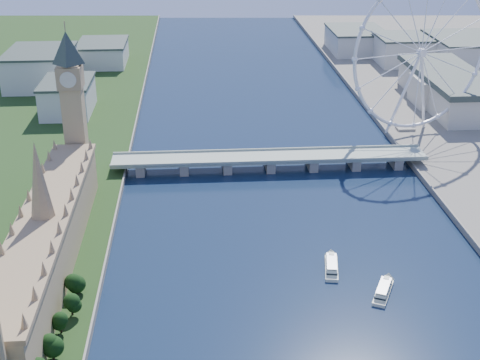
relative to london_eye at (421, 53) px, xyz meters
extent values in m
cube|color=tan|center=(-247.98, -185.08, -50.52)|extent=(24.00, 200.00, 28.00)
cone|color=#937A59|center=(-247.98, -185.08, -14.52)|extent=(12.00, 12.00, 40.00)
cube|color=tan|center=(-247.98, -77.08, -24.52)|extent=(13.00, 13.00, 80.00)
cube|color=#937A59|center=(-247.98, -77.08, 7.48)|extent=(15.00, 15.00, 14.00)
pyramid|color=#2D3833|center=(-247.98, -77.08, 35.48)|extent=(20.02, 20.02, 20.00)
cube|color=gray|center=(-119.98, -55.08, -59.02)|extent=(220.00, 22.00, 2.00)
cube|color=gray|center=(-209.98, -55.08, -63.77)|extent=(6.00, 20.00, 7.50)
cube|color=gray|center=(-179.98, -55.08, -63.77)|extent=(6.00, 20.00, 7.50)
cube|color=gray|center=(-149.98, -55.08, -63.77)|extent=(6.00, 20.00, 7.50)
cube|color=gray|center=(-119.98, -55.08, -63.77)|extent=(6.00, 20.00, 7.50)
cube|color=gray|center=(-89.98, -55.08, -63.77)|extent=(6.00, 20.00, 7.50)
cube|color=gray|center=(-59.98, -55.08, -63.77)|extent=(6.00, 20.00, 7.50)
cube|color=gray|center=(-29.98, -55.08, -63.77)|extent=(6.00, 20.00, 7.50)
torus|color=silver|center=(0.02, -0.08, 0.48)|extent=(113.60, 39.12, 118.60)
cylinder|color=silver|center=(0.02, -0.08, 0.48)|extent=(7.25, 6.61, 6.00)
cube|color=gray|center=(-2.98, 9.92, -63.52)|extent=(14.00, 10.00, 2.00)
cube|color=beige|center=(-279.98, 74.92, -51.52)|extent=(40.00, 60.00, 26.00)
cube|color=beige|center=(-319.98, 164.92, -48.52)|extent=(60.00, 80.00, 32.00)
cube|color=beige|center=(-269.98, 244.92, -53.52)|extent=(50.00, 70.00, 22.00)
cube|color=beige|center=(60.02, 224.92, -50.52)|extent=(60.00, 60.00, 28.00)
cube|color=beige|center=(120.02, 204.92, -49.52)|extent=(70.00, 90.00, 30.00)
cube|color=beige|center=(20.02, 284.92, -52.52)|extent=(60.00, 80.00, 24.00)
camera|label=1|loc=(-171.57, -486.50, 116.87)|focal=50.00mm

